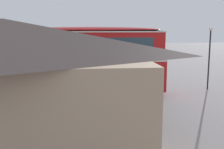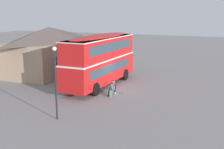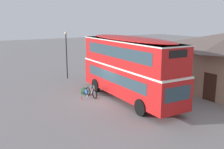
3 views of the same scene
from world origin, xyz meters
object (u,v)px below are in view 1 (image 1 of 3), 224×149
at_px(water_bottle_red_squeeze, 112,85).
at_px(backpack_on_ground, 128,84).
at_px(touring_bicycle, 117,84).
at_px(street_lamp, 210,52).
at_px(water_bottle_clear_plastic, 117,86).
at_px(double_decker_bus, 89,58).

bearing_deg(water_bottle_red_squeeze, backpack_on_ground, 148.31).
relative_size(touring_bicycle, backpack_on_ground, 2.93).
height_order(touring_bicycle, street_lamp, street_lamp).
relative_size(touring_bicycle, water_bottle_clear_plastic, 7.17).
bearing_deg(touring_bicycle, water_bottle_red_squeeze, -74.64).
bearing_deg(double_decker_bus, touring_bicycle, -134.91).
xyz_separation_m(backpack_on_ground, water_bottle_red_squeeze, (1.16, -0.71, -0.20)).
bearing_deg(backpack_on_ground, water_bottle_red_squeeze, -31.69).
relative_size(water_bottle_clear_plastic, street_lamp, 0.05).
bearing_deg(water_bottle_clear_plastic, backpack_on_ground, 175.28).
distance_m(water_bottle_clear_plastic, water_bottle_red_squeeze, 0.71).
bearing_deg(street_lamp, backpack_on_ground, -10.38).
xyz_separation_m(touring_bicycle, street_lamp, (-7.00, 0.91, 2.56)).
bearing_deg(touring_bicycle, double_decker_bus, 45.09).
bearing_deg(double_decker_bus, street_lamp, -172.29).
xyz_separation_m(touring_bicycle, water_bottle_red_squeeze, (0.25, -0.92, -0.27)).
relative_size(double_decker_bus, street_lamp, 2.17).
distance_m(backpack_on_ground, water_bottle_red_squeeze, 1.37).
bearing_deg(water_bottle_red_squeeze, double_decker_bus, 58.38).
distance_m(backpack_on_ground, water_bottle_clear_plastic, 0.87).
height_order(water_bottle_clear_plastic, water_bottle_red_squeeze, water_bottle_clear_plastic).
relative_size(water_bottle_red_squeeze, street_lamp, 0.05).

